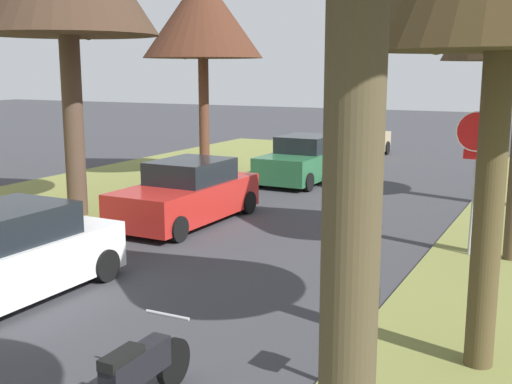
{
  "coord_description": "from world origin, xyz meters",
  "views": [
    {
      "loc": [
        6.2,
        -1.33,
        3.81
      ],
      "look_at": [
        1.1,
        8.76,
        1.64
      ],
      "focal_mm": 44.81,
      "sensor_mm": 36.0,
      "label": 1
    }
  ],
  "objects_px": {
    "street_tree_left_far": "(202,16)",
    "parked_sedan_tan": "(357,141)",
    "curbside_mailbox": "(365,313)",
    "parked_sedan_green": "(304,160)",
    "parked_motorcycle": "(136,374)",
    "parked_sedan_red": "(187,194)",
    "stop_sign_far": "(476,152)"
  },
  "relations": [
    {
      "from": "parked_sedan_tan",
      "to": "parked_motorcycle",
      "type": "xyz_separation_m",
      "value": [
        4.5,
        -21.75,
        -0.24
      ]
    },
    {
      "from": "parked_sedan_green",
      "to": "parked_sedan_red",
      "type": "bearing_deg",
      "value": -92.41
    },
    {
      "from": "parked_sedan_red",
      "to": "curbside_mailbox",
      "type": "bearing_deg",
      "value": -44.5
    },
    {
      "from": "street_tree_left_far",
      "to": "parked_sedan_red",
      "type": "distance_m",
      "value": 8.05
    },
    {
      "from": "stop_sign_far",
      "to": "curbside_mailbox",
      "type": "distance_m",
      "value": 6.69
    },
    {
      "from": "curbside_mailbox",
      "to": "parked_sedan_green",
      "type": "bearing_deg",
      "value": 115.21
    },
    {
      "from": "street_tree_left_far",
      "to": "curbside_mailbox",
      "type": "xyz_separation_m",
      "value": [
        9.61,
        -12.24,
        -4.53
      ]
    },
    {
      "from": "street_tree_left_far",
      "to": "parked_sedan_red",
      "type": "height_order",
      "value": "street_tree_left_far"
    },
    {
      "from": "stop_sign_far",
      "to": "parked_sedan_tan",
      "type": "bearing_deg",
      "value": 116.68
    },
    {
      "from": "parked_sedan_green",
      "to": "parked_motorcycle",
      "type": "xyz_separation_m",
      "value": [
        4.21,
        -15.02,
        -0.24
      ]
    },
    {
      "from": "parked_sedan_green",
      "to": "parked_motorcycle",
      "type": "distance_m",
      "value": 15.6
    },
    {
      "from": "parked_sedan_tan",
      "to": "curbside_mailbox",
      "type": "bearing_deg",
      "value": -71.82
    },
    {
      "from": "curbside_mailbox",
      "to": "street_tree_left_far",
      "type": "bearing_deg",
      "value": 128.15
    },
    {
      "from": "street_tree_left_far",
      "to": "curbside_mailbox",
      "type": "distance_m",
      "value": 16.21
    },
    {
      "from": "parked_sedan_tan",
      "to": "curbside_mailbox",
      "type": "distance_m",
      "value": 21.31
    },
    {
      "from": "parked_sedan_red",
      "to": "parked_sedan_tan",
      "type": "relative_size",
      "value": 1.0
    },
    {
      "from": "parked_sedan_red",
      "to": "parked_sedan_tan",
      "type": "bearing_deg",
      "value": 89.97
    },
    {
      "from": "street_tree_left_far",
      "to": "parked_sedan_tan",
      "type": "bearing_deg",
      "value": 69.68
    },
    {
      "from": "street_tree_left_far",
      "to": "parked_motorcycle",
      "type": "distance_m",
      "value": 16.45
    },
    {
      "from": "parked_sedan_tan",
      "to": "stop_sign_far",
      "type": "bearing_deg",
      "value": -63.32
    },
    {
      "from": "parked_motorcycle",
      "to": "curbside_mailbox",
      "type": "xyz_separation_m",
      "value": [
        2.15,
        1.5,
        0.57
      ]
    },
    {
      "from": "parked_motorcycle",
      "to": "curbside_mailbox",
      "type": "distance_m",
      "value": 2.68
    },
    {
      "from": "parked_motorcycle",
      "to": "parked_sedan_red",
      "type": "bearing_deg",
      "value": 119.26
    },
    {
      "from": "parked_sedan_tan",
      "to": "parked_sedan_green",
      "type": "bearing_deg",
      "value": -87.57
    },
    {
      "from": "parked_sedan_green",
      "to": "curbside_mailbox",
      "type": "height_order",
      "value": "parked_sedan_green"
    },
    {
      "from": "parked_sedan_green",
      "to": "street_tree_left_far",
      "type": "bearing_deg",
      "value": -158.58
    },
    {
      "from": "stop_sign_far",
      "to": "parked_sedan_red",
      "type": "xyz_separation_m",
      "value": [
        -6.87,
        -0.05,
        -1.46
      ]
    },
    {
      "from": "street_tree_left_far",
      "to": "parked_sedan_tan",
      "type": "relative_size",
      "value": 1.58
    },
    {
      "from": "street_tree_left_far",
      "to": "parked_sedan_red",
      "type": "relative_size",
      "value": 1.58
    },
    {
      "from": "parked_sedan_red",
      "to": "parked_sedan_green",
      "type": "distance_m",
      "value": 6.98
    },
    {
      "from": "street_tree_left_far",
      "to": "parked_sedan_green",
      "type": "height_order",
      "value": "street_tree_left_far"
    },
    {
      "from": "parked_sedan_green",
      "to": "curbside_mailbox",
      "type": "relative_size",
      "value": 3.49
    }
  ]
}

